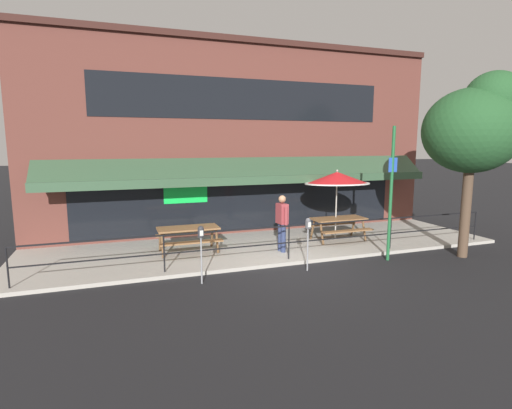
% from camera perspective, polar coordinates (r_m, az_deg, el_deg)
% --- Properties ---
extents(ground_plane, '(120.00, 120.00, 0.00)m').
position_cam_1_polar(ground_plane, '(11.20, 5.31, -8.65)').
color(ground_plane, black).
extents(patio_deck, '(15.00, 4.00, 0.10)m').
position_cam_1_polar(patio_deck, '(12.96, 1.58, -5.98)').
color(patio_deck, '#ADA89E').
rests_on(patio_deck, ground).
extents(restaurant_building, '(15.00, 1.60, 6.97)m').
position_cam_1_polar(restaurant_building, '(14.63, -1.54, 9.21)').
color(restaurant_building, brown).
rests_on(restaurant_building, ground).
extents(patio_railing, '(13.84, 0.04, 0.97)m').
position_cam_1_polar(patio_railing, '(11.26, 4.73, -4.34)').
color(patio_railing, black).
rests_on(patio_railing, patio_deck).
extents(picnic_table_left, '(1.80, 1.42, 0.76)m').
position_cam_1_polar(picnic_table_left, '(12.10, -9.66, -3.97)').
color(picnic_table_left, brown).
rests_on(picnic_table_left, patio_deck).
extents(picnic_table_centre, '(1.80, 1.42, 0.76)m').
position_cam_1_polar(picnic_table_centre, '(13.69, 11.70, -2.54)').
color(picnic_table_centre, brown).
rests_on(picnic_table_centre, patio_deck).
extents(patio_umbrella_centre, '(2.14, 2.14, 2.38)m').
position_cam_1_polar(patio_umbrella_centre, '(13.64, 11.50, 3.68)').
color(patio_umbrella_centre, '#B7B2A8').
rests_on(patio_umbrella_centre, patio_deck).
extents(pedestrian_walking, '(0.27, 0.62, 1.71)m').
position_cam_1_polar(pedestrian_walking, '(11.99, 3.73, -2.26)').
color(pedestrian_walking, navy).
rests_on(pedestrian_walking, patio_deck).
extents(parking_meter_near, '(0.15, 0.16, 1.42)m').
position_cam_1_polar(parking_meter_near, '(9.54, -7.87, -4.63)').
color(parking_meter_near, gray).
rests_on(parking_meter_near, ground).
extents(parking_meter_far, '(0.15, 0.16, 1.42)m').
position_cam_1_polar(parking_meter_far, '(10.50, 7.45, -3.39)').
color(parking_meter_far, gray).
rests_on(parking_meter_far, ground).
extents(street_sign_pole, '(0.28, 0.09, 3.82)m').
position_cam_1_polar(street_sign_pole, '(11.87, 18.73, 1.62)').
color(street_sign_pole, '#1E6033').
rests_on(street_sign_pole, ground).
extents(street_tree_curbside, '(2.83, 2.55, 5.32)m').
position_cam_1_polar(street_tree_curbside, '(13.08, 28.95, 9.83)').
color(street_tree_curbside, brown).
rests_on(street_tree_curbside, ground).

